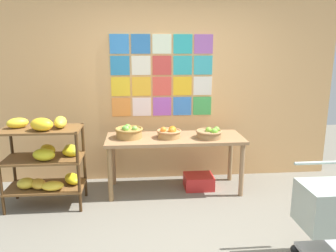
{
  "coord_description": "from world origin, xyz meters",
  "views": [
    {
      "loc": [
        -0.41,
        -2.76,
        1.85
      ],
      "look_at": [
        -0.06,
        1.08,
        0.94
      ],
      "focal_mm": 35.85,
      "sensor_mm": 36.0,
      "label": 1
    }
  ],
  "objects_px": {
    "display_table": "(175,143)",
    "fruit_basket_right": "(209,133)",
    "banana_shelf_unit": "(47,155)",
    "produce_crate_under_table": "(199,181)",
    "fruit_basket_back_right": "(169,133)",
    "shopping_cart": "(331,210)",
    "fruit_basket_back_left": "(129,132)"
  },
  "relations": [
    {
      "from": "fruit_basket_back_left",
      "to": "shopping_cart",
      "type": "bearing_deg",
      "value": -43.96
    },
    {
      "from": "banana_shelf_unit",
      "to": "fruit_basket_back_left",
      "type": "relative_size",
      "value": 3.09
    },
    {
      "from": "produce_crate_under_table",
      "to": "display_table",
      "type": "bearing_deg",
      "value": -175.21
    },
    {
      "from": "fruit_basket_back_right",
      "to": "display_table",
      "type": "bearing_deg",
      "value": 23.09
    },
    {
      "from": "banana_shelf_unit",
      "to": "fruit_basket_right",
      "type": "distance_m",
      "value": 1.98
    },
    {
      "from": "banana_shelf_unit",
      "to": "produce_crate_under_table",
      "type": "xyz_separation_m",
      "value": [
        1.86,
        0.35,
        -0.54
      ]
    },
    {
      "from": "fruit_basket_right",
      "to": "shopping_cart",
      "type": "relative_size",
      "value": 0.39
    },
    {
      "from": "banana_shelf_unit",
      "to": "shopping_cart",
      "type": "relative_size",
      "value": 1.27
    },
    {
      "from": "fruit_basket_back_right",
      "to": "shopping_cart",
      "type": "distance_m",
      "value": 2.06
    },
    {
      "from": "fruit_basket_back_left",
      "to": "fruit_basket_right",
      "type": "xyz_separation_m",
      "value": [
        1.02,
        -0.1,
        -0.02
      ]
    },
    {
      "from": "banana_shelf_unit",
      "to": "display_table",
      "type": "height_order",
      "value": "banana_shelf_unit"
    },
    {
      "from": "fruit_basket_back_right",
      "to": "produce_crate_under_table",
      "type": "relative_size",
      "value": 0.82
    },
    {
      "from": "banana_shelf_unit",
      "to": "shopping_cart",
      "type": "height_order",
      "value": "banana_shelf_unit"
    },
    {
      "from": "banana_shelf_unit",
      "to": "display_table",
      "type": "bearing_deg",
      "value": 11.82
    },
    {
      "from": "fruit_basket_back_left",
      "to": "fruit_basket_back_right",
      "type": "height_order",
      "value": "fruit_basket_back_left"
    },
    {
      "from": "shopping_cart",
      "to": "fruit_basket_back_right",
      "type": "bearing_deg",
      "value": 116.2
    },
    {
      "from": "fruit_basket_back_right",
      "to": "produce_crate_under_table",
      "type": "xyz_separation_m",
      "value": [
        0.4,
        0.06,
        -0.7
      ]
    },
    {
      "from": "display_table",
      "to": "fruit_basket_back_right",
      "type": "xyz_separation_m",
      "value": [
        -0.08,
        -0.03,
        0.15
      ]
    },
    {
      "from": "banana_shelf_unit",
      "to": "display_table",
      "type": "relative_size",
      "value": 0.62
    },
    {
      "from": "banana_shelf_unit",
      "to": "display_table",
      "type": "xyz_separation_m",
      "value": [
        1.53,
        0.32,
        0.01
      ]
    },
    {
      "from": "banana_shelf_unit",
      "to": "display_table",
      "type": "distance_m",
      "value": 1.57
    },
    {
      "from": "display_table",
      "to": "banana_shelf_unit",
      "type": "bearing_deg",
      "value": -168.18
    },
    {
      "from": "display_table",
      "to": "fruit_basket_right",
      "type": "relative_size",
      "value": 5.29
    },
    {
      "from": "display_table",
      "to": "shopping_cart",
      "type": "distance_m",
      "value": 2.03
    },
    {
      "from": "fruit_basket_back_right",
      "to": "banana_shelf_unit",
      "type": "bearing_deg",
      "value": -168.81
    },
    {
      "from": "fruit_basket_right",
      "to": "produce_crate_under_table",
      "type": "relative_size",
      "value": 0.87
    },
    {
      "from": "fruit_basket_back_right",
      "to": "produce_crate_under_table",
      "type": "distance_m",
      "value": 0.81
    },
    {
      "from": "produce_crate_under_table",
      "to": "shopping_cart",
      "type": "bearing_deg",
      "value": -64.04
    },
    {
      "from": "banana_shelf_unit",
      "to": "fruit_basket_back_right",
      "type": "xyz_separation_m",
      "value": [
        1.46,
        0.29,
        0.16
      ]
    },
    {
      "from": "display_table",
      "to": "produce_crate_under_table",
      "type": "xyz_separation_m",
      "value": [
        0.33,
        0.03,
        -0.55
      ]
    },
    {
      "from": "fruit_basket_right",
      "to": "fruit_basket_back_right",
      "type": "height_order",
      "value": "fruit_basket_back_right"
    },
    {
      "from": "fruit_basket_back_right",
      "to": "produce_crate_under_table",
      "type": "bearing_deg",
      "value": 8.47
    }
  ]
}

